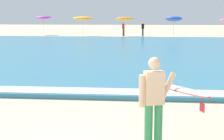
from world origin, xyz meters
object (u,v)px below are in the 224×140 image
at_px(beach_umbrella_1, 83,18).
at_px(beachgoer_near_row_mid, 143,29).
at_px(beach_umbrella_0, 43,17).
at_px(beach_umbrella_3, 174,19).
at_px(beachgoer_near_row_left, 123,29).
at_px(surfer_with_board, 165,96).
at_px(beach_umbrella_2, 125,19).

distance_m(beach_umbrella_1, beachgoer_near_row_mid, 6.93).
relative_size(beach_umbrella_0, beachgoer_near_row_mid, 1.50).
height_order(beach_umbrella_3, beachgoer_near_row_mid, beach_umbrella_3).
relative_size(beach_umbrella_1, beach_umbrella_3, 0.98).
bearing_deg(beachgoer_near_row_left, beach_umbrella_0, 167.94).
height_order(surfer_with_board, beach_umbrella_3, beach_umbrella_3).
xyz_separation_m(surfer_with_board, beach_umbrella_3, (2.55, 34.55, 0.94)).
bearing_deg(beach_umbrella_1, beachgoer_near_row_mid, 2.02).
distance_m(beach_umbrella_1, beachgoer_near_row_left, 4.77).
bearing_deg(surfer_with_board, beachgoer_near_row_left, 95.06).
distance_m(beach_umbrella_0, beachgoer_near_row_left, 10.26).
distance_m(beach_umbrella_3, beachgoer_near_row_mid, 3.65).
relative_size(beach_umbrella_3, beachgoer_near_row_left, 1.49).
xyz_separation_m(surfer_with_board, beachgoer_near_row_left, (-3.10, 34.99, -0.18)).
distance_m(beach_umbrella_2, beachgoer_near_row_left, 1.12).
height_order(beach_umbrella_0, beachgoer_near_row_left, beach_umbrella_0).
xyz_separation_m(beach_umbrella_1, beach_umbrella_2, (4.76, 0.07, -0.06)).
xyz_separation_m(beach_umbrella_2, beachgoer_near_row_left, (-0.14, 0.11, -1.10)).
bearing_deg(beach_umbrella_1, beach_umbrella_3, -1.47).
relative_size(beach_umbrella_2, beach_umbrella_3, 0.95).
xyz_separation_m(surfer_with_board, beachgoer_near_row_mid, (-0.89, 35.06, -0.18)).
relative_size(beach_umbrella_1, beach_umbrella_2, 1.03).
bearing_deg(surfer_with_board, beach_umbrella_1, 102.50).
height_order(surfer_with_board, beachgoer_near_row_mid, surfer_with_board).
distance_m(beach_umbrella_1, beach_umbrella_3, 10.27).
xyz_separation_m(beach_umbrella_2, beach_umbrella_3, (5.51, -0.33, 0.02)).
distance_m(surfer_with_board, beachgoer_near_row_mid, 35.07).
bearing_deg(beach_umbrella_1, beach_umbrella_0, 156.69).
bearing_deg(beachgoer_near_row_mid, beach_umbrella_3, -8.36).
relative_size(beach_umbrella_0, beach_umbrella_1, 1.03).
xyz_separation_m(beach_umbrella_2, beachgoer_near_row_mid, (2.07, 0.17, -1.10)).
distance_m(surfer_with_board, beach_umbrella_3, 34.66).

